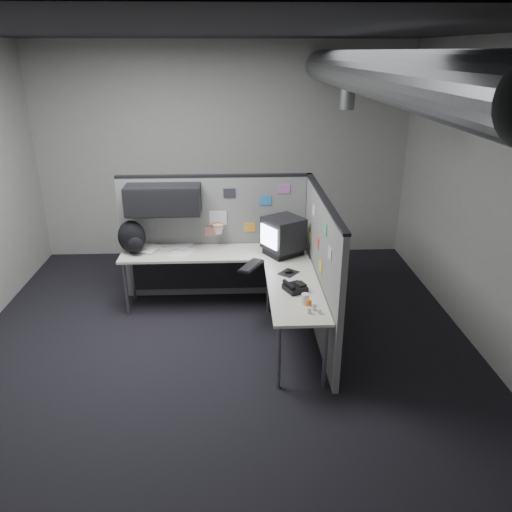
{
  "coord_description": "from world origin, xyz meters",
  "views": [
    {
      "loc": [
        0.17,
        -4.77,
        3.04
      ],
      "look_at": [
        0.39,
        0.35,
        0.93
      ],
      "focal_mm": 35.0,
      "sensor_mm": 36.0,
      "label": 1
    }
  ],
  "objects_px": {
    "desk": "(234,269)",
    "phone": "(295,287)",
    "monitor": "(283,236)",
    "keyboard": "(251,266)",
    "backpack": "(132,237)"
  },
  "relations": [
    {
      "from": "desk",
      "to": "keyboard",
      "type": "xyz_separation_m",
      "value": [
        0.2,
        -0.21,
        0.13
      ]
    },
    {
      "from": "keyboard",
      "to": "backpack",
      "type": "height_order",
      "value": "backpack"
    },
    {
      "from": "desk",
      "to": "monitor",
      "type": "distance_m",
      "value": 0.72
    },
    {
      "from": "monitor",
      "to": "backpack",
      "type": "distance_m",
      "value": 1.84
    },
    {
      "from": "monitor",
      "to": "phone",
      "type": "relative_size",
      "value": 2.01
    },
    {
      "from": "monitor",
      "to": "phone",
      "type": "xyz_separation_m",
      "value": [
        0.03,
        -1.01,
        -0.2
      ]
    },
    {
      "from": "keyboard",
      "to": "backpack",
      "type": "xyz_separation_m",
      "value": [
        -1.44,
        0.51,
        0.18
      ]
    },
    {
      "from": "monitor",
      "to": "keyboard",
      "type": "height_order",
      "value": "monitor"
    },
    {
      "from": "monitor",
      "to": "backpack",
      "type": "bearing_deg",
      "value": -170.45
    },
    {
      "from": "phone",
      "to": "backpack",
      "type": "relative_size",
      "value": 0.68
    },
    {
      "from": "desk",
      "to": "monitor",
      "type": "height_order",
      "value": "monitor"
    },
    {
      "from": "monitor",
      "to": "keyboard",
      "type": "relative_size",
      "value": 1.28
    },
    {
      "from": "monitor",
      "to": "backpack",
      "type": "relative_size",
      "value": 1.36
    },
    {
      "from": "desk",
      "to": "phone",
      "type": "distance_m",
      "value": 1.06
    },
    {
      "from": "keyboard",
      "to": "backpack",
      "type": "bearing_deg",
      "value": 142.66
    }
  ]
}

